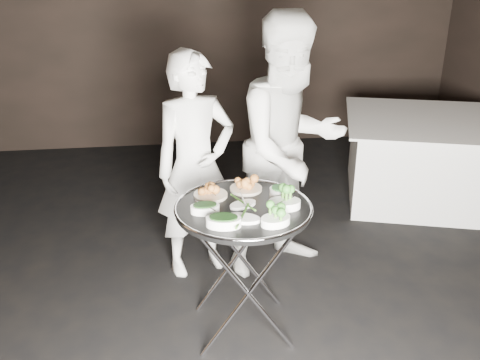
{
  "coord_description": "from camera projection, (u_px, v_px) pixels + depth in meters",
  "views": [
    {
      "loc": [
        -0.34,
        -2.75,
        2.19
      ],
      "look_at": [
        0.03,
        0.1,
        0.95
      ],
      "focal_mm": 40.0,
      "sensor_mm": 36.0,
      "label": 1
    }
  ],
  "objects": [
    {
      "name": "floor",
      "position": [
        238.0,
        325.0,
        3.43
      ],
      "size": [
        6.0,
        7.0,
        0.05
      ],
      "primitive_type": "cube",
      "color": "black",
      "rests_on": "ground"
    },
    {
      "name": "wall_back",
      "position": [
        199.0,
        16.0,
        6.03
      ],
      "size": [
        6.0,
        0.05,
        3.0
      ],
      "primitive_type": "cube",
      "color": "black",
      "rests_on": "floor"
    },
    {
      "name": "tray_stand",
      "position": [
        243.0,
        264.0,
        3.18
      ],
      "size": [
        0.57,
        0.48,
        0.83
      ],
      "rotation": [
        0.0,
        0.0,
        0.14
      ],
      "color": "silver",
      "rests_on": "floor"
    },
    {
      "name": "serving_tray",
      "position": [
        243.0,
        208.0,
        3.04
      ],
      "size": [
        0.79,
        0.79,
        0.04
      ],
      "color": "black",
      "rests_on": "tray_stand"
    },
    {
      "name": "potato_plate_a",
      "position": [
        210.0,
        192.0,
        3.15
      ],
      "size": [
        0.2,
        0.2,
        0.07
      ],
      "rotation": [
        0.0,
        0.0,
        0.33
      ],
      "color": "beige",
      "rests_on": "serving_tray"
    },
    {
      "name": "potato_plate_b",
      "position": [
        246.0,
        185.0,
        3.23
      ],
      "size": [
        0.19,
        0.19,
        0.07
      ],
      "rotation": [
        0.0,
        0.0,
        -0.09
      ],
      "color": "beige",
      "rests_on": "serving_tray"
    },
    {
      "name": "greens_bowl",
      "position": [
        280.0,
        190.0,
        3.16
      ],
      "size": [
        0.12,
        0.12,
        0.07
      ],
      "rotation": [
        0.0,
        0.0,
        0.12
      ],
      "color": "white",
      "rests_on": "serving_tray"
    },
    {
      "name": "asparagus_plate_a",
      "position": [
        243.0,
        204.0,
        3.04
      ],
      "size": [
        0.19,
        0.16,
        0.03
      ],
      "rotation": [
        0.0,
        0.0,
        0.45
      ],
      "color": "white",
      "rests_on": "serving_tray"
    },
    {
      "name": "asparagus_plate_b",
      "position": [
        242.0,
        217.0,
        2.87
      ],
      "size": [
        0.22,
        0.17,
        0.04
      ],
      "rotation": [
        0.0,
        0.0,
        -0.36
      ],
      "color": "white",
      "rests_on": "serving_tray"
    },
    {
      "name": "spinach_bowl_a",
      "position": [
        205.0,
        207.0,
        2.96
      ],
      "size": [
        0.17,
        0.11,
        0.07
      ],
      "rotation": [
        0.0,
        0.0,
        0.05
      ],
      "color": "white",
      "rests_on": "serving_tray"
    },
    {
      "name": "spinach_bowl_b",
      "position": [
        224.0,
        220.0,
        2.81
      ],
      "size": [
        0.21,
        0.15,
        0.08
      ],
      "rotation": [
        0.0,
        0.0,
        -0.17
      ],
      "color": "white",
      "rests_on": "serving_tray"
    },
    {
      "name": "broccoli_bowl_a",
      "position": [
        285.0,
        202.0,
        3.01
      ],
      "size": [
        0.19,
        0.14,
        0.08
      ],
      "rotation": [
        0.0,
        0.0,
        -0.06
      ],
      "color": "white",
      "rests_on": "serving_tray"
    },
    {
      "name": "broccoli_bowl_b",
      "position": [
        276.0,
        219.0,
        2.83
      ],
      "size": [
        0.2,
        0.17,
        0.07
      ],
      "rotation": [
        0.0,
        0.0,
        0.36
      ],
      "color": "white",
      "rests_on": "serving_tray"
    },
    {
      "name": "serving_utensils",
      "position": [
        245.0,
        194.0,
        3.08
      ],
      "size": [
        0.57,
        0.4,
        0.01
      ],
      "color": "silver",
      "rests_on": "serving_tray"
    },
    {
      "name": "waiter_left",
      "position": [
        196.0,
        167.0,
        3.71
      ],
      "size": [
        0.69,
        0.57,
        1.61
      ],
      "primitive_type": "imported",
      "rotation": [
        0.0,
        0.0,
        0.36
      ],
      "color": "silver",
      "rests_on": "floor"
    },
    {
      "name": "waiter_right",
      "position": [
        291.0,
        148.0,
        3.71
      ],
      "size": [
        1.1,
        0.99,
        1.85
      ],
      "primitive_type": "imported",
      "rotation": [
        0.0,
        0.0,
        0.38
      ],
      "color": "silver",
      "rests_on": "floor"
    },
    {
      "name": "dining_table",
      "position": [
        418.0,
        158.0,
        5.01
      ],
      "size": [
        1.37,
        1.37,
        0.78
      ],
      "rotation": [
        0.0,
        0.0,
        -0.29
      ],
      "color": "white",
      "rests_on": "floor"
    }
  ]
}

